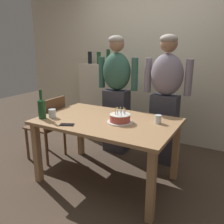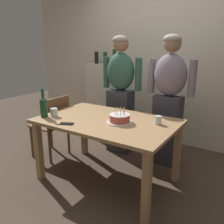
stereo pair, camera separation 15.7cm
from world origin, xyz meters
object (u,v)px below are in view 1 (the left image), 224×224
cell_phone (67,125)px  person_man_bearded (117,93)px  water_glass_near (52,113)px  dining_chair (50,123)px  water_glass_far (158,119)px  birthday_cake (120,119)px  wine_bottle (42,108)px  person_woman_cardigan (165,99)px

cell_phone → person_man_bearded: 1.14m
water_glass_near → cell_phone: 0.34m
person_man_bearded → dining_chair: person_man_bearded is taller
water_glass_far → cell_phone: 0.95m
person_man_bearded → birthday_cake: bearing=120.4°
person_man_bearded → dining_chair: size_ratio=1.90×
water_glass_far → birthday_cake: bearing=-154.7°
water_glass_near → wine_bottle: wine_bottle is taller
wine_bottle → dining_chair: (-0.29, 0.40, -0.35)m
water_glass_far → wine_bottle: wine_bottle is taller
water_glass_far → person_man_bearded: size_ratio=0.05×
birthday_cake → water_glass_near: (-0.75, -0.21, 0.00)m
water_glass_far → cell_phone: (-0.80, -0.51, -0.04)m
wine_bottle → dining_chair: 0.60m
wine_bottle → water_glass_near: bearing=44.9°
water_glass_far → wine_bottle: size_ratio=0.28×
water_glass_far → person_woman_cardigan: size_ratio=0.05×
wine_bottle → person_man_bearded: (0.37, 1.08, 0.01)m
cell_phone → person_man_bearded: person_man_bearded is taller
birthday_cake → person_man_bearded: bearing=120.4°
water_glass_near → wine_bottle: 0.13m
cell_phone → water_glass_near: bearing=133.7°
birthday_cake → dining_chair: bearing=174.6°
water_glass_near → water_glass_far: 1.18m
water_glass_near → person_woman_cardigan: bearing=45.1°
birthday_cake → person_woman_cardigan: person_woman_cardigan is taller
birthday_cake → cell_phone: size_ratio=1.92×
cell_phone → dining_chair: dining_chair is taller
dining_chair → cell_phone: bearing=56.7°
cell_phone → birthday_cake: bearing=13.5°
water_glass_near → dining_chair: dining_chair is taller
birthday_cake → water_glass_near: size_ratio=2.87×
water_glass_far → dining_chair: size_ratio=0.10×
water_glass_near → person_man_bearded: (0.29, 1.00, 0.09)m
dining_chair → person_woman_cardigan: bearing=116.5°
water_glass_far → wine_bottle: 1.28m
birthday_cake → dining_chair: 1.16m
wine_bottle → person_woman_cardigan: size_ratio=0.20×
water_glass_far → dining_chair: (-1.48, -0.06, -0.27)m
water_glass_near → dining_chair: size_ratio=0.11×
birthday_cake → water_glass_far: bearing=25.3°
dining_chair → wine_bottle: bearing=36.1°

